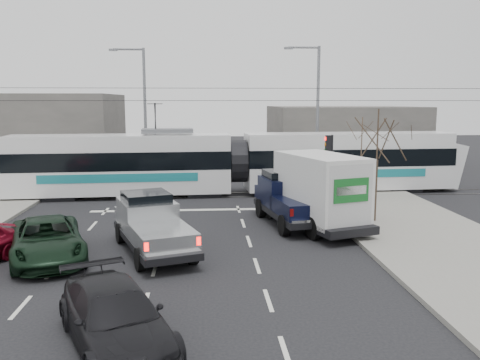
{
  "coord_description": "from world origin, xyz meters",
  "views": [
    {
      "loc": [
        -0.05,
        -19.33,
        5.5
      ],
      "look_at": [
        1.65,
        4.21,
        1.8
      ],
      "focal_mm": 38.0,
      "sensor_mm": 36.0,
      "label": 1
    }
  ],
  "objects": [
    {
      "name": "green_car",
      "position": [
        -5.51,
        -1.79,
        0.71
      ],
      "size": [
        3.88,
        5.6,
        1.42
      ],
      "primitive_type": "imported",
      "rotation": [
        0.0,
        0.0,
        0.33
      ],
      "color": "black",
      "rests_on": "ground"
    },
    {
      "name": "navy_pickup",
      "position": [
        3.78,
        2.96,
        1.14
      ],
      "size": [
        2.88,
        5.73,
        2.3
      ],
      "rotation": [
        0.0,
        0.0,
        0.17
      ],
      "color": "black",
      "rests_on": "ground"
    },
    {
      "name": "ground",
      "position": [
        0.0,
        0.0,
        0.0
      ],
      "size": [
        120.0,
        120.0,
        0.0
      ],
      "primitive_type": "plane",
      "color": "black",
      "rests_on": "ground"
    },
    {
      "name": "building_right",
      "position": [
        12.0,
        24.0,
        2.5
      ],
      "size": [
        12.0,
        10.0,
        5.0
      ],
      "primitive_type": "cube",
      "color": "slate",
      "rests_on": "ground"
    },
    {
      "name": "tram",
      "position": [
        1.9,
        10.37,
        1.89
      ],
      "size": [
        26.16,
        4.14,
        5.32
      ],
      "rotation": [
        0.0,
        0.0,
        0.06
      ],
      "color": "white",
      "rests_on": "ground"
    },
    {
      "name": "catenary",
      "position": [
        0.0,
        10.0,
        3.88
      ],
      "size": [
        60.0,
        0.2,
        7.0
      ],
      "color": "black",
      "rests_on": "ground"
    },
    {
      "name": "street_lamp_near",
      "position": [
        7.31,
        14.0,
        5.11
      ],
      "size": [
        2.38,
        0.25,
        9.0
      ],
      "color": "slate",
      "rests_on": "ground"
    },
    {
      "name": "silver_pickup",
      "position": [
        -2.01,
        -0.89,
        1.02
      ],
      "size": [
        3.66,
        5.98,
        2.06
      ],
      "rotation": [
        0.0,
        0.0,
        0.33
      ],
      "color": "black",
      "rests_on": "ground"
    },
    {
      "name": "sidewalk_right",
      "position": [
        9.0,
        0.0,
        0.07
      ],
      "size": [
        6.0,
        60.0,
        0.15
      ],
      "primitive_type": "cube",
      "color": "gray",
      "rests_on": "ground"
    },
    {
      "name": "box_truck",
      "position": [
        4.69,
        2.02,
        1.61
      ],
      "size": [
        4.16,
        6.9,
        3.26
      ],
      "rotation": [
        0.0,
        0.0,
        0.32
      ],
      "color": "black",
      "rests_on": "ground"
    },
    {
      "name": "building_left",
      "position": [
        -14.0,
        22.0,
        3.0
      ],
      "size": [
        14.0,
        10.0,
        6.0
      ],
      "primitive_type": "cube",
      "color": "slate",
      "rests_on": "ground"
    },
    {
      "name": "dark_car",
      "position": [
        -2.07,
        -8.39,
        0.69
      ],
      "size": [
        3.71,
        5.14,
        1.38
      ],
      "primitive_type": "imported",
      "rotation": [
        0.0,
        0.0,
        0.42
      ],
      "color": "black",
      "rests_on": "ground"
    },
    {
      "name": "rails",
      "position": [
        0.0,
        10.0,
        0.01
      ],
      "size": [
        60.0,
        1.6,
        0.03
      ],
      "primitive_type": "cube",
      "color": "#33302D",
      "rests_on": "ground"
    },
    {
      "name": "bare_tree",
      "position": [
        7.6,
        2.5,
        3.79
      ],
      "size": [
        2.4,
        2.4,
        5.0
      ],
      "color": "#47382B",
      "rests_on": "ground"
    },
    {
      "name": "traffic_signal",
      "position": [
        6.47,
        6.5,
        2.74
      ],
      "size": [
        0.44,
        0.44,
        3.6
      ],
      "color": "black",
      "rests_on": "ground"
    },
    {
      "name": "street_lamp_far",
      "position": [
        -4.19,
        16.0,
        5.11
      ],
      "size": [
        2.38,
        0.25,
        9.0
      ],
      "color": "slate",
      "rests_on": "ground"
    }
  ]
}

